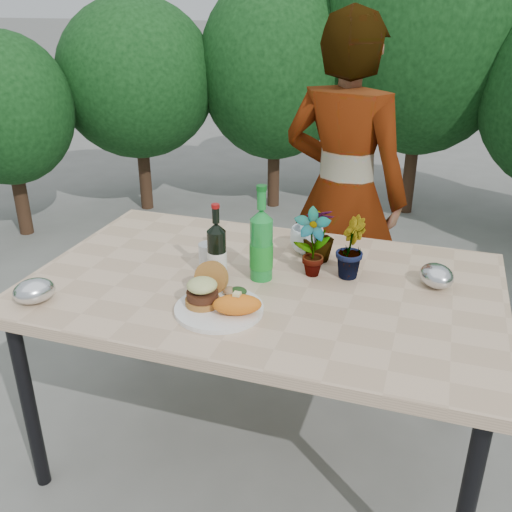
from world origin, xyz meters
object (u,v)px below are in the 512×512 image
(wine_bottle, at_px, (217,253))
(person, at_px, (343,196))
(patio_table, at_px, (263,296))
(dinner_plate, at_px, (219,309))

(wine_bottle, xyz_separation_m, person, (0.28, 0.86, -0.04))
(patio_table, xyz_separation_m, dinner_plate, (-0.07, -0.24, 0.06))
(patio_table, distance_m, wine_bottle, 0.23)
(person, bearing_deg, patio_table, 92.75)
(wine_bottle, bearing_deg, dinner_plate, -65.47)
(patio_table, relative_size, person, 0.99)
(dinner_plate, bearing_deg, wine_bottle, 113.07)
(wine_bottle, bearing_deg, person, 73.71)
(patio_table, height_order, dinner_plate, dinner_plate)
(dinner_plate, distance_m, wine_bottle, 0.23)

